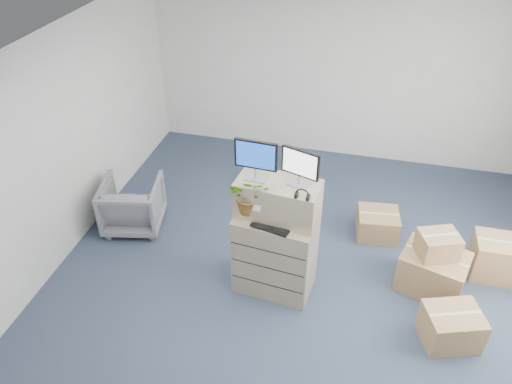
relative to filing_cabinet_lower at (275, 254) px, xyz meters
The scene contains 16 objects.
ground 0.59m from the filing_cabinet_lower, 27.65° to the right, with size 7.00×7.00×0.00m, color #273447.
wall_back 3.50m from the filing_cabinet_lower, 85.85° to the left, with size 6.00×0.02×2.80m, color beige.
filing_cabinet_lower is the anchor object (origin of this frame).
filing_cabinet_upper 0.75m from the filing_cabinet_lower, 83.81° to the left, with size 0.90×0.45×0.45m, color gray.
monitor_left 1.26m from the filing_cabinet_lower, 164.50° to the left, with size 0.47×0.19×0.46m.
monitor_right 1.23m from the filing_cabinet_lower, 15.12° to the left, with size 0.41×0.23×0.42m.
headphones 1.07m from the filing_cabinet_lower, 29.44° to the right, with size 0.15×0.15×0.02m, color black.
keyboard 0.56m from the filing_cabinet_lower, 96.51° to the right, with size 0.43×0.18×0.02m, color black.
mouse 0.65m from the filing_cabinet_lower, 18.27° to the right, with size 0.09×0.06×0.03m, color silver.
water_bottle 0.64m from the filing_cabinet_lower, 54.17° to the left, with size 0.07×0.07×0.23m, color #94979D.
phone_dock 0.58m from the filing_cabinet_lower, 131.18° to the left, with size 0.07×0.06×0.14m.
external_drive 0.65m from the filing_cabinet_lower, ahead, with size 0.21×0.15×0.06m, color black.
tissue_box 0.71m from the filing_cabinet_lower, 15.86° to the left, with size 0.26×0.13×0.10m, color #4085DC.
potted_plant 0.83m from the filing_cabinet_lower, 169.73° to the right, with size 0.45×0.49×0.45m.
office_chair 2.26m from the filing_cabinet_lower, 162.63° to the left, with size 0.77×0.72×0.79m, color slate.
cardboard_boxes 2.10m from the filing_cabinet_lower, 15.44° to the left, with size 2.20×2.22×0.81m.
Camera 1 is at (0.59, -4.12, 4.48)m, focal length 35.00 mm.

